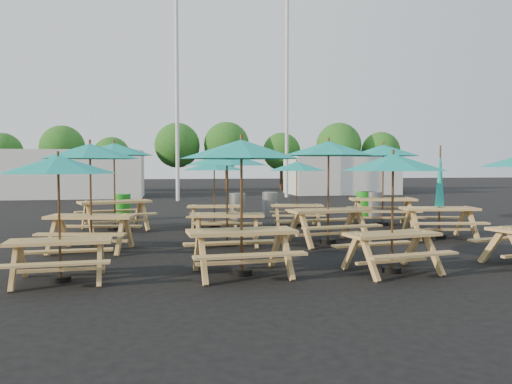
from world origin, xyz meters
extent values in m
plane|color=black|center=(0.00, 0.00, 0.00)|extent=(120.00, 120.00, 0.00)
cube|color=tan|center=(-4.33, -4.63, 0.66)|extent=(1.65, 0.73, 0.05)
cube|color=tan|center=(-4.30, -5.22, 0.40)|extent=(1.62, 0.32, 0.04)
cube|color=tan|center=(-4.37, -4.04, 0.40)|extent=(1.62, 0.32, 0.04)
cylinder|color=black|center=(-4.33, -4.63, 0.04)|extent=(0.32, 0.32, 0.09)
cylinder|color=brown|center=(-4.33, -4.63, 1.03)|extent=(0.04, 0.04, 2.06)
cone|color=teal|center=(-4.33, -4.63, 1.90)|extent=(1.93, 1.93, 0.29)
cube|color=tan|center=(-4.26, -1.69, 0.77)|extent=(1.97, 1.06, 0.06)
cube|color=tan|center=(-4.38, -2.36, 0.47)|extent=(1.88, 0.60, 0.04)
cube|color=tan|center=(-4.13, -1.02, 0.47)|extent=(1.88, 0.60, 0.04)
cylinder|color=black|center=(-4.26, -1.69, 0.05)|extent=(0.37, 0.37, 0.10)
cylinder|color=brown|center=(-4.26, -1.69, 1.19)|extent=(0.05, 0.05, 2.38)
cone|color=teal|center=(-4.26, -1.69, 2.20)|extent=(2.46, 2.46, 0.33)
cube|color=tan|center=(-4.11, 1.98, 0.82)|extent=(2.15, 1.39, 0.07)
cube|color=tan|center=(-3.87, 1.28, 0.50)|extent=(1.99, 0.92, 0.04)
cube|color=tan|center=(-4.35, 2.67, 0.50)|extent=(1.99, 0.92, 0.04)
cylinder|color=black|center=(-4.11, 1.98, 0.06)|extent=(0.40, 0.40, 0.11)
cylinder|color=brown|center=(-4.11, 1.98, 1.28)|extent=(0.05, 0.05, 2.56)
cone|color=teal|center=(-4.11, 1.98, 2.36)|extent=(2.88, 2.88, 0.36)
cube|color=tan|center=(-1.37, -4.66, 0.75)|extent=(1.88, 0.84, 0.06)
cube|color=tan|center=(-1.33, -5.33, 0.46)|extent=(1.85, 0.38, 0.04)
cube|color=tan|center=(-1.42, -3.99, 0.46)|extent=(1.85, 0.38, 0.04)
cylinder|color=black|center=(-1.37, -4.66, 0.05)|extent=(0.37, 0.37, 0.10)
cylinder|color=brown|center=(-1.37, -4.66, 1.17)|extent=(0.04, 0.04, 2.34)
cone|color=teal|center=(-1.37, -4.66, 2.16)|extent=(2.22, 2.22, 0.33)
cube|color=tan|center=(-1.22, -1.39, 0.71)|extent=(1.81, 0.90, 0.06)
cube|color=tan|center=(-1.31, -2.02, 0.43)|extent=(1.75, 0.47, 0.04)
cube|color=tan|center=(-1.13, -0.76, 0.43)|extent=(1.75, 0.47, 0.04)
cylinder|color=black|center=(-1.22, -1.39, 0.05)|extent=(0.35, 0.35, 0.10)
cylinder|color=brown|center=(-1.22, -1.39, 1.11)|extent=(0.04, 0.04, 2.21)
cone|color=teal|center=(-1.22, -1.39, 2.04)|extent=(2.21, 2.21, 0.31)
cube|color=tan|center=(-1.21, 1.87, 0.66)|extent=(1.67, 0.81, 0.05)
cube|color=tan|center=(-1.28, 1.29, 0.40)|extent=(1.62, 0.41, 0.04)
cube|color=tan|center=(-1.14, 2.46, 0.40)|extent=(1.62, 0.41, 0.04)
cylinder|color=black|center=(-1.21, 1.87, 0.04)|extent=(0.32, 0.32, 0.09)
cylinder|color=brown|center=(-1.21, 1.87, 1.03)|extent=(0.04, 0.04, 2.05)
cone|color=teal|center=(-1.21, 1.87, 1.89)|extent=(2.02, 2.02, 0.29)
cube|color=tan|center=(1.26, -4.92, 0.68)|extent=(1.73, 0.89, 0.05)
cube|color=tan|center=(1.36, -5.52, 0.41)|extent=(1.66, 0.49, 0.04)
cube|color=tan|center=(1.17, -4.32, 0.41)|extent=(1.66, 0.49, 0.04)
cylinder|color=black|center=(1.26, -4.92, 0.05)|extent=(0.33, 0.33, 0.09)
cylinder|color=brown|center=(1.26, -4.92, 1.05)|extent=(0.04, 0.04, 2.10)
cone|color=teal|center=(1.26, -4.92, 1.94)|extent=(2.13, 2.13, 0.29)
cube|color=tan|center=(1.21, -1.58, 0.80)|extent=(2.05, 1.06, 0.06)
cube|color=tan|center=(1.33, -2.28, 0.49)|extent=(1.97, 0.58, 0.04)
cube|color=tan|center=(1.09, -0.87, 0.49)|extent=(1.97, 0.58, 0.04)
cylinder|color=black|center=(1.21, -1.58, 0.05)|extent=(0.39, 0.39, 0.11)
cylinder|color=brown|center=(1.21, -1.58, 1.24)|extent=(0.05, 0.05, 2.49)
cone|color=teal|center=(1.21, -1.58, 2.29)|extent=(2.53, 2.53, 0.35)
cube|color=tan|center=(1.35, 1.86, 0.65)|extent=(1.66, 0.84, 0.05)
cube|color=tan|center=(1.26, 1.28, 0.40)|extent=(1.60, 0.45, 0.04)
cube|color=tan|center=(1.43, 2.43, 0.40)|extent=(1.60, 0.45, 0.04)
cylinder|color=black|center=(1.35, 1.86, 0.04)|extent=(0.32, 0.32, 0.09)
cylinder|color=brown|center=(1.35, 1.86, 1.01)|extent=(0.04, 0.04, 2.03)
cone|color=teal|center=(1.35, 1.86, 1.87)|extent=(2.03, 2.03, 0.28)
cube|color=tan|center=(4.02, -4.18, 0.43)|extent=(1.72, 0.57, 0.04)
cube|color=tan|center=(4.30, -1.29, 0.77)|extent=(1.96, 0.99, 0.06)
cube|color=tan|center=(4.20, -1.97, 0.47)|extent=(1.90, 0.52, 0.04)
cube|color=tan|center=(4.40, -0.61, 0.47)|extent=(1.90, 0.52, 0.04)
cylinder|color=black|center=(4.30, -1.29, 0.05)|extent=(0.38, 0.38, 0.10)
cylinder|color=brown|center=(4.30, -1.29, 1.20)|extent=(0.05, 0.05, 2.40)
cone|color=teal|center=(4.30, -1.29, 1.62)|extent=(0.23, 0.23, 1.57)
cube|color=tan|center=(4.09, 1.65, 0.82)|extent=(2.13, 1.20, 0.07)
cube|color=tan|center=(3.93, 0.93, 0.50)|extent=(2.02, 0.71, 0.04)
cube|color=tan|center=(4.24, 2.37, 0.50)|extent=(2.02, 0.71, 0.04)
cylinder|color=black|center=(4.09, 1.65, 0.06)|extent=(0.40, 0.40, 0.11)
cylinder|color=brown|center=(4.09, 1.65, 1.28)|extent=(0.05, 0.05, 2.56)
cone|color=teal|center=(4.09, 1.65, 2.36)|extent=(2.71, 2.71, 0.36)
cylinder|color=#1C951B|center=(-4.12, 4.68, 0.45)|extent=(0.56, 0.56, 0.91)
cylinder|color=gray|center=(-0.14, 4.42, 0.45)|extent=(0.56, 0.56, 0.91)
cylinder|color=gray|center=(1.14, 4.90, 0.45)|extent=(0.56, 0.56, 0.91)
cylinder|color=gray|center=(5.02, 4.43, 0.45)|extent=(0.56, 0.56, 0.91)
cylinder|color=#1C951B|center=(4.68, 4.63, 0.45)|extent=(0.56, 0.56, 0.91)
cylinder|color=#1C951B|center=(4.89, 4.69, 0.45)|extent=(0.56, 0.56, 0.91)
cylinder|color=silver|center=(-2.00, 14.00, 6.00)|extent=(0.20, 0.20, 12.00)
cylinder|color=silver|center=(4.50, 16.00, 6.00)|extent=(0.20, 0.20, 12.00)
cube|color=silver|center=(-8.00, 18.00, 1.40)|extent=(8.00, 4.00, 2.80)
cube|color=silver|center=(9.00, 19.00, 1.30)|extent=(7.00, 4.00, 2.60)
cylinder|color=#382314|center=(-14.07, 25.25, 0.96)|extent=(0.24, 0.24, 1.92)
sphere|color=#1E5919|center=(-14.07, 25.25, 2.84)|extent=(2.80, 2.80, 2.80)
cylinder|color=#382314|center=(-9.74, 23.90, 1.07)|extent=(0.24, 0.24, 2.14)
sphere|color=#1E5919|center=(-9.74, 23.90, 3.16)|extent=(3.11, 3.11, 3.11)
cylinder|color=#382314|center=(-6.39, 23.65, 0.89)|extent=(0.24, 0.24, 1.78)
sphere|color=#1E5919|center=(-6.39, 23.65, 2.63)|extent=(2.59, 2.59, 2.59)
cylinder|color=#382314|center=(-1.75, 24.72, 1.16)|extent=(0.24, 0.24, 2.31)
sphere|color=#1E5919|center=(-1.75, 24.72, 3.41)|extent=(3.36, 3.36, 3.36)
cylinder|color=#382314|center=(1.90, 24.26, 1.17)|extent=(0.24, 0.24, 2.35)
sphere|color=#1E5919|center=(1.90, 24.26, 3.47)|extent=(3.41, 3.41, 3.41)
cylinder|color=#382314|center=(6.22, 24.67, 1.01)|extent=(0.24, 0.24, 2.02)
sphere|color=#1E5919|center=(6.22, 24.67, 2.98)|extent=(2.94, 2.94, 2.94)
cylinder|color=#382314|center=(10.23, 22.90, 1.16)|extent=(0.24, 0.24, 2.32)
sphere|color=#1E5919|center=(10.23, 22.90, 3.43)|extent=(3.38, 3.38, 3.38)
cylinder|color=#382314|center=(13.63, 22.92, 1.02)|extent=(0.24, 0.24, 2.03)
sphere|color=#1E5919|center=(13.63, 22.92, 3.00)|extent=(2.95, 2.95, 2.95)
camera|label=1|loc=(-2.65, -13.04, 1.87)|focal=35.00mm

